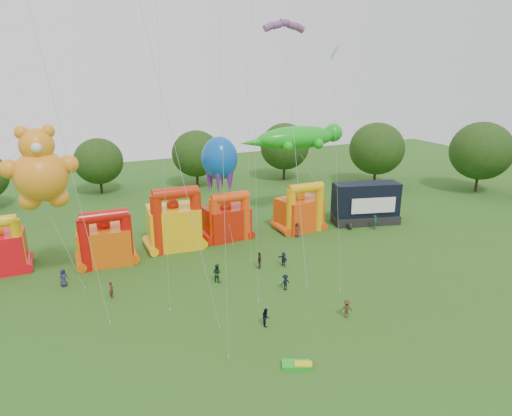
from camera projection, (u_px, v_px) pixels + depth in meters
name	position (u px, v px, depth m)	size (l,w,h in m)	color
ground	(329.00, 390.00, 29.33)	(160.00, 160.00, 0.00)	#345518
tree_ring	(312.00, 302.00, 27.54)	(119.45, 121.51, 12.07)	#352314
bouncy_castle_1	(105.00, 242.00, 47.68)	(5.80, 4.89, 6.12)	#E0590C
bouncy_castle_2	(174.00, 224.00, 51.63)	(6.02, 5.01, 7.41)	#FFB90D
bouncy_castle_3	(227.00, 220.00, 54.58)	(5.35, 4.44, 6.00)	red
bouncy_castle_4	(300.00, 211.00, 57.45)	(5.85, 5.06, 6.32)	#F2490D
stage_trailer	(366.00, 204.00, 59.82)	(9.10, 5.23, 5.43)	black
teddy_bear_kite	(45.00, 186.00, 39.90)	(6.37, 4.52, 15.25)	orange
gecko_kite	(308.00, 164.00, 60.36)	(15.21, 9.71, 12.45)	#18A919
octopus_kite	(221.00, 169.00, 51.85)	(4.11, 4.19, 12.48)	#0B4BAF
parafoil_kites	(167.00, 141.00, 36.57)	(27.55, 12.90, 32.42)	red
diamond_kites	(239.00, 118.00, 38.98)	(17.83, 21.15, 37.72)	#DD400A
folded_kite_bundle	(297.00, 364.00, 31.59)	(2.24, 1.75, 0.31)	green
spectator_0	(63.00, 278.00, 42.88)	(0.86, 0.56, 1.77)	#282742
spectator_1	(111.00, 290.00, 40.75)	(0.58, 0.38, 1.60)	#542118
spectator_2	(217.00, 273.00, 43.72)	(0.90, 0.70, 1.85)	#163923
spectator_3	(285.00, 282.00, 42.21)	(0.99, 0.57, 1.53)	black
spectator_4	(259.00, 260.00, 46.70)	(1.05, 0.44, 1.79)	#382716
spectator_5	(283.00, 259.00, 47.26)	(1.43, 0.45, 1.54)	#29233B
spectator_6	(297.00, 230.00, 55.32)	(0.90, 0.58, 1.84)	#5B211A
spectator_7	(375.00, 222.00, 57.82)	(0.68, 0.44, 1.86)	#1B452D
spectator_8	(266.00, 317.00, 36.39)	(0.74, 0.58, 1.52)	black
spectator_9	(347.00, 309.00, 37.61)	(1.00, 0.57, 1.55)	#3E2B19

